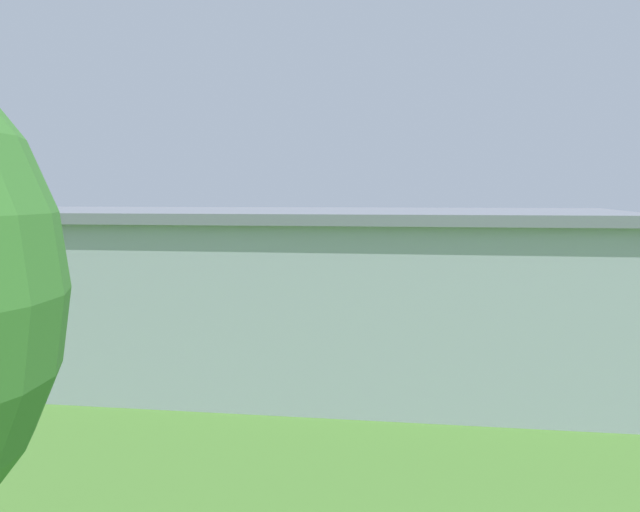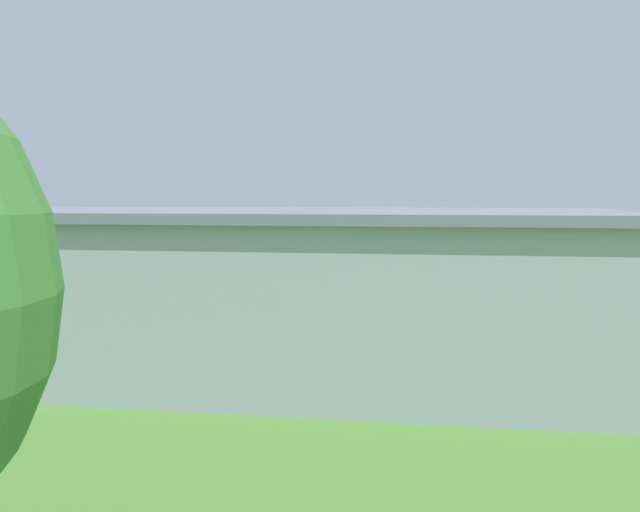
{
  "view_description": "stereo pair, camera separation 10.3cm",
  "coord_description": "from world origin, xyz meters",
  "px_view_note": "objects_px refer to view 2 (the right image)",
  "views": [
    {
      "loc": [
        -6.01,
        67.55,
        6.8
      ],
      "look_at": [
        3.71,
        14.2,
        2.75
      ],
      "focal_mm": 45.89,
      "sensor_mm": 36.0,
      "label": 1
    },
    {
      "loc": [
        -6.11,
        67.53,
        6.8
      ],
      "look_at": [
        3.71,
        14.2,
        2.75
      ],
      "focal_mm": 45.89,
      "sensor_mm": 36.0,
      "label": 2
    }
  ],
  "objects_px": {
    "person_beside_truck": "(260,297)",
    "person_crossing_taxiway": "(583,304)",
    "car_white": "(82,299)",
    "hangar": "(257,289)",
    "biplane": "(330,235)",
    "car_green": "(554,310)"
  },
  "relations": [
    {
      "from": "hangar",
      "to": "biplane",
      "type": "bearing_deg",
      "value": -85.24
    },
    {
      "from": "biplane",
      "to": "car_green",
      "type": "bearing_deg",
      "value": 127.4
    },
    {
      "from": "car_green",
      "to": "person_crossing_taxiway",
      "type": "xyz_separation_m",
      "value": [
        -1.88,
        -3.34,
        -0.05
      ]
    },
    {
      "from": "person_beside_truck",
      "to": "person_crossing_taxiway",
      "type": "height_order",
      "value": "person_beside_truck"
    },
    {
      "from": "biplane",
      "to": "car_green",
      "type": "relative_size",
      "value": 2.2
    },
    {
      "from": "car_green",
      "to": "hangar",
      "type": "bearing_deg",
      "value": 45.82
    },
    {
      "from": "biplane",
      "to": "person_beside_truck",
      "type": "relative_size",
      "value": 5.33
    },
    {
      "from": "car_green",
      "to": "person_beside_truck",
      "type": "xyz_separation_m",
      "value": [
        16.49,
        -2.72,
        0.0
      ]
    },
    {
      "from": "person_beside_truck",
      "to": "hangar",
      "type": "bearing_deg",
      "value": 104.33
    },
    {
      "from": "hangar",
      "to": "person_beside_truck",
      "type": "distance_m",
      "value": 16.25
    },
    {
      "from": "hangar",
      "to": "car_white",
      "type": "bearing_deg",
      "value": -42.69
    },
    {
      "from": "person_crossing_taxiway",
      "to": "hangar",
      "type": "bearing_deg",
      "value": 48.4
    },
    {
      "from": "biplane",
      "to": "car_green",
      "type": "xyz_separation_m",
      "value": [
        -15.24,
        19.93,
        -2.8
      ]
    },
    {
      "from": "biplane",
      "to": "person_beside_truck",
      "type": "distance_m",
      "value": 17.48
    },
    {
      "from": "hangar",
      "to": "person_beside_truck",
      "type": "height_order",
      "value": "hangar"
    },
    {
      "from": "biplane",
      "to": "car_green",
      "type": "distance_m",
      "value": 25.24
    },
    {
      "from": "biplane",
      "to": "car_green",
      "type": "height_order",
      "value": "biplane"
    },
    {
      "from": "biplane",
      "to": "person_crossing_taxiway",
      "type": "bearing_deg",
      "value": 135.91
    },
    {
      "from": "car_green",
      "to": "car_white",
      "type": "xyz_separation_m",
      "value": [
        26.3,
        0.15,
        -0.02
      ]
    },
    {
      "from": "hangar",
      "to": "car_green",
      "type": "xyz_separation_m",
      "value": [
        -12.51,
        -12.87,
        -2.3
      ]
    },
    {
      "from": "person_crossing_taxiway",
      "to": "car_green",
      "type": "bearing_deg",
      "value": 60.56
    },
    {
      "from": "car_white",
      "to": "hangar",
      "type": "bearing_deg",
      "value": 137.31
    }
  ]
}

